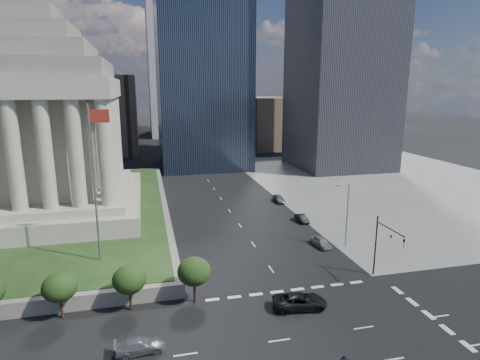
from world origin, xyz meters
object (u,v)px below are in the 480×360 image
object	(u,v)px
suv_grey	(140,346)
parked_sedan_far	(279,199)
parked_sedan_mid	(302,218)
street_lamp_north	(346,211)
parked_sedan_near	(321,242)
pickup_truck	(300,301)
war_memorial	(31,102)
traffic_signal_ne	(384,241)
flagpole	(95,176)

from	to	relation	value
suv_grey	parked_sedan_far	world-z (taller)	parked_sedan_far
suv_grey	parked_sedan_mid	distance (m)	41.98
parked_sedan_far	street_lamp_north	bearing A→B (deg)	-84.56
street_lamp_north	parked_sedan_near	size ratio (longest dim) A/B	2.36
street_lamp_north	pickup_truck	distance (m)	20.58
war_memorial	parked_sedan_far	world-z (taller)	war_memorial
traffic_signal_ne	parked_sedan_mid	distance (m)	24.03
flagpole	street_lamp_north	size ratio (longest dim) A/B	2.00
flagpole	suv_grey	distance (m)	22.16
traffic_signal_ne	suv_grey	bearing A→B (deg)	-165.95
parked_sedan_near	pickup_truck	bearing A→B (deg)	-127.87
pickup_truck	suv_grey	xyz separation A→B (m)	(-17.11, -3.69, -0.16)
flagpole	parked_sedan_mid	size ratio (longest dim) A/B	5.03
traffic_signal_ne	suv_grey	size ratio (longest dim) A/B	1.74
traffic_signal_ne	pickup_truck	bearing A→B (deg)	-163.42
suv_grey	parked_sedan_near	bearing A→B (deg)	-58.42
parked_sedan_near	street_lamp_north	bearing A→B (deg)	-18.86
flagpole	suv_grey	bearing A→B (deg)	-74.80
pickup_truck	parked_sedan_near	world-z (taller)	pickup_truck
flagpole	street_lamp_north	distance (m)	35.95
flagpole	parked_sedan_far	distance (m)	44.36
parked_sedan_mid	flagpole	bearing A→B (deg)	-159.39
flagpole	suv_grey	xyz separation A→B (m)	(4.81, -17.69, -12.45)
pickup_truck	parked_sedan_near	bearing A→B (deg)	-24.75
suv_grey	parked_sedan_mid	world-z (taller)	suv_grey
parked_sedan_near	parked_sedan_far	bearing A→B (deg)	80.11
parked_sedan_near	suv_grey	bearing A→B (deg)	-150.19
pickup_truck	parked_sedan_far	size ratio (longest dim) A/B	1.32
parked_sedan_near	flagpole	bearing A→B (deg)	177.11
flagpole	traffic_signal_ne	bearing A→B (deg)	-16.71
parked_sedan_far	traffic_signal_ne	bearing A→B (deg)	-87.09
war_memorial	traffic_signal_ne	xyz separation A→B (m)	(46.50, -34.30, -16.15)
traffic_signal_ne	suv_grey	distance (m)	30.78
traffic_signal_ne	parked_sedan_near	xyz separation A→B (m)	(-2.64, 12.09, -4.53)
traffic_signal_ne	parked_sedan_mid	bearing A→B (deg)	92.80
war_memorial	parked_sedan_mid	size ratio (longest dim) A/B	9.81
war_memorial	pickup_truck	size ratio (longest dim) A/B	6.55
war_memorial	flagpole	distance (m)	28.16
parked_sedan_far	parked_sedan_mid	bearing A→B (deg)	-89.31
parked_sedan_near	parked_sedan_mid	size ratio (longest dim) A/B	1.07
war_memorial	flagpole	size ratio (longest dim) A/B	1.95
flagpole	pickup_truck	size ratio (longest dim) A/B	3.36
parked_sedan_near	parked_sedan_mid	world-z (taller)	parked_sedan_near
street_lamp_north	parked_sedan_mid	world-z (taller)	street_lamp_north
street_lamp_north	war_memorial	bearing A→B (deg)	154.08
traffic_signal_ne	parked_sedan_far	bearing A→B (deg)	91.55
war_memorial	pickup_truck	world-z (taller)	war_memorial
suv_grey	parked_sedan_far	size ratio (longest dim) A/B	1.02
flagpole	pickup_truck	distance (m)	28.76
parked_sedan_mid	pickup_truck	bearing A→B (deg)	-113.60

